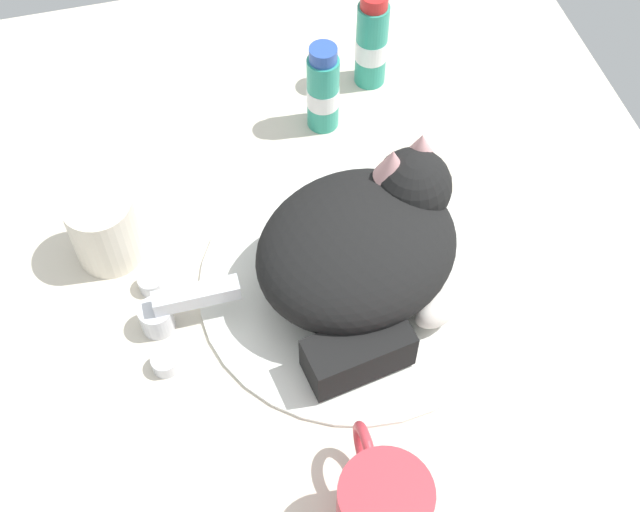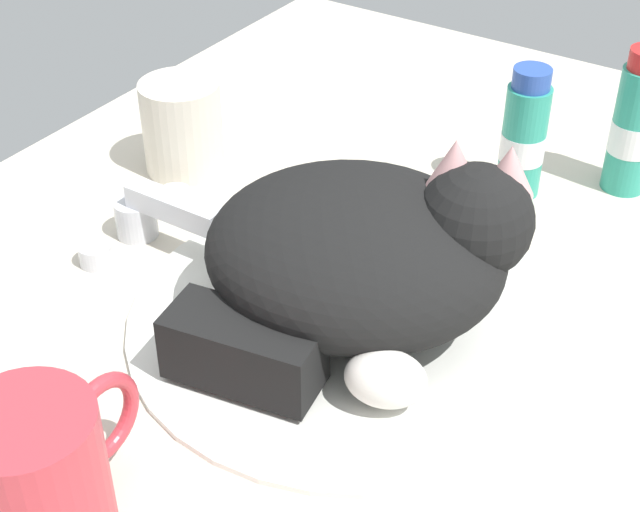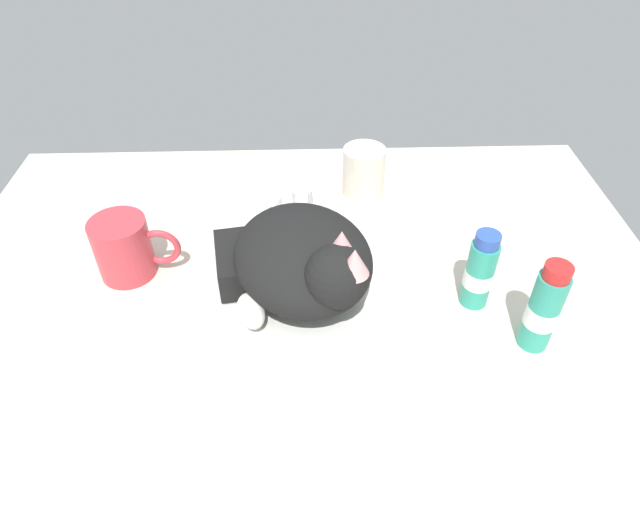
{
  "view_description": "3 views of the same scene",
  "coord_description": "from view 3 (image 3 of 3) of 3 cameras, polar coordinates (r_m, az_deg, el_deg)",
  "views": [
    {
      "loc": [
        -48.64,
        16.63,
        78.92
      ],
      "look_at": [
        0.88,
        3.74,
        5.38
      ],
      "focal_mm": 47.7,
      "sensor_mm": 36.0,
      "label": 1
    },
    {
      "loc": [
        -48.83,
        -28.76,
        47.16
      ],
      "look_at": [
        -0.01,
        3.01,
        5.06
      ],
      "focal_mm": 53.99,
      "sensor_mm": 36.0,
      "label": 2
    },
    {
      "loc": [
        0.54,
        -58.15,
        57.11
      ],
      "look_at": [
        2.49,
        2.46,
        4.66
      ],
      "focal_mm": 30.96,
      "sensor_mm": 36.0,
      "label": 3
    }
  ],
  "objects": [
    {
      "name": "cat",
      "position": [
        0.76,
        -1.75,
        -0.52
      ],
      "size": [
        26.26,
        27.37,
        14.05
      ],
      "color": "black",
      "rests_on": "sink_basin"
    },
    {
      "name": "faucet",
      "position": [
        0.96,
        -1.84,
        5.91
      ],
      "size": [
        12.95,
        10.9,
        5.34
      ],
      "color": "silver",
      "rests_on": "ground_plane"
    },
    {
      "name": "sink_basin",
      "position": [
        0.81,
        -1.7,
        -3.4
      ],
      "size": [
        34.43,
        34.43,
        0.97
      ],
      "primitive_type": "cylinder",
      "color": "silver",
      "rests_on": "ground_plane"
    },
    {
      "name": "coffee_mug",
      "position": [
        0.86,
        -19.49,
        0.79
      ],
      "size": [
        12.67,
        8.32,
        9.45
      ],
      "color": "#C63842",
      "rests_on": "ground_plane"
    },
    {
      "name": "ground_plane",
      "position": [
        0.83,
        -1.68,
        -4.39
      ],
      "size": [
        110.0,
        82.5,
        3.0
      ],
      "primitive_type": "cube",
      "color": "beige"
    },
    {
      "name": "toothpaste_bottle",
      "position": [
        0.79,
        16.17,
        -1.58
      ],
      "size": [
        4.03,
        4.03,
        12.23
      ],
      "color": "teal",
      "rests_on": "ground_plane"
    },
    {
      "name": "rinse_cup",
      "position": [
        0.99,
        4.53,
        8.72
      ],
      "size": [
        7.49,
        7.49,
        8.82
      ],
      "color": "silver",
      "rests_on": "ground_plane"
    },
    {
      "name": "mouthwash_bottle",
      "position": [
        0.76,
        22.11,
        -5.11
      ],
      "size": [
        4.11,
        4.11,
        13.64
      ],
      "color": "teal",
      "rests_on": "ground_plane"
    }
  ]
}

